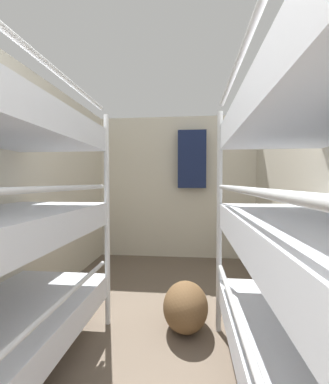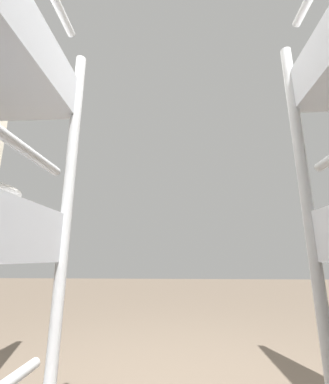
{
  "view_description": "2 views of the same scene",
  "coord_description": "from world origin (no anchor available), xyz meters",
  "views": [
    {
      "loc": [
        0.25,
        0.27,
        1.23
      ],
      "look_at": [
        -0.08,
        3.37,
        1.11
      ],
      "focal_mm": 24.0,
      "sensor_mm": 36.0,
      "label": 1
    },
    {
      "loc": [
        0.02,
        1.57,
        0.89
      ],
      "look_at": [
        0.07,
        0.81,
        1.08
      ],
      "focal_mm": 24.0,
      "sensor_mm": 36.0,
      "label": 2
    }
  ],
  "objects": []
}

